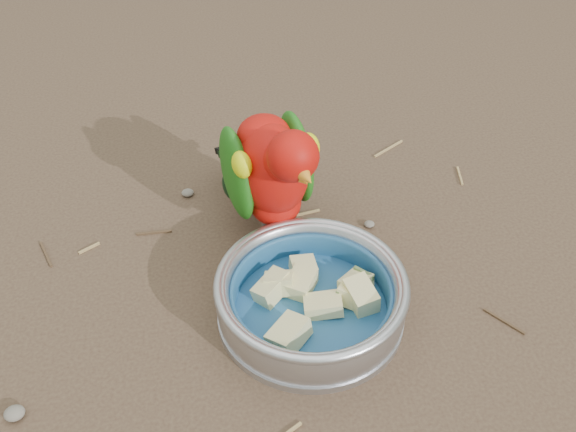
{
  "coord_description": "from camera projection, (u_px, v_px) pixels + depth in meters",
  "views": [
    {
      "loc": [
        -0.11,
        -0.42,
        0.59
      ],
      "look_at": [
        -0.01,
        0.17,
        0.08
      ],
      "focal_mm": 40.0,
      "sensor_mm": 36.0,
      "label": 1
    }
  ],
  "objects": [
    {
      "name": "food_bowl",
      "position": [
        311.0,
        311.0,
        0.77
      ],
      "size": [
        0.22,
        0.22,
        0.02
      ],
      "primitive_type": "cylinder",
      "color": "#B2B2BA",
      "rests_on": "ground"
    },
    {
      "name": "fruit_wedges",
      "position": [
        311.0,
        298.0,
        0.75
      ],
      "size": [
        0.13,
        0.13,
        0.03
      ],
      "primitive_type": null,
      "color": "beige",
      "rests_on": "food_bowl"
    },
    {
      "name": "ground",
      "position": [
        319.0,
        368.0,
        0.71
      ],
      "size": [
        60.0,
        60.0,
        0.0
      ],
      "primitive_type": "plane",
      "color": "#4B3728"
    },
    {
      "name": "lory_parrot",
      "position": [
        272.0,
        180.0,
        0.82
      ],
      "size": [
        0.17,
        0.26,
        0.19
      ],
      "primitive_type": null,
      "rotation": [
        0.0,
        0.0,
        -2.87
      ],
      "color": "#B30E08",
      "rests_on": "ground"
    },
    {
      "name": "ground_debris",
      "position": [
        340.0,
        348.0,
        0.73
      ],
      "size": [
        0.9,
        0.8,
        0.01
      ],
      "primitive_type": null,
      "color": "#A78651",
      "rests_on": "ground"
    },
    {
      "name": "bowl_wall",
      "position": [
        311.0,
        294.0,
        0.75
      ],
      "size": [
        0.22,
        0.22,
        0.04
      ],
      "primitive_type": null,
      "color": "#B2B2BA",
      "rests_on": "food_bowl"
    }
  ]
}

